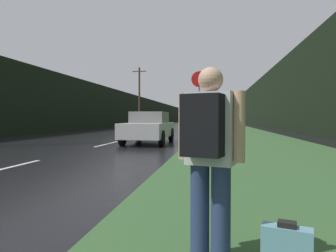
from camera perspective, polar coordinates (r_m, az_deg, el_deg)
grass_verge at (r=40.14m, az=11.29°, el=-0.25°), size 6.00×240.00×0.02m
lane_stripe_b at (r=8.12m, az=-29.16°, el=-7.20°), size 0.12×3.00×0.01m
lane_stripe_c at (r=14.26m, az=-11.54°, el=-3.37°), size 0.12×3.00×0.01m
lane_stripe_d at (r=20.95m, az=-4.86°, el=-1.80°), size 0.12×3.00×0.01m
treeline_far_side at (r=52.20m, az=-7.44°, el=3.03°), size 2.00×140.00×5.25m
treeline_near_side at (r=50.73m, az=17.63°, el=4.12°), size 2.00×140.00×7.20m
utility_pole_far at (r=39.55m, az=-5.48°, el=5.61°), size 1.80×0.24×7.84m
stop_sign at (r=12.29m, az=5.96°, el=4.60°), size 0.65×0.07×3.12m
hitchhiker_with_backpack at (r=2.45m, az=7.79°, el=-4.85°), size 0.54×0.48×1.62m
suitcase at (r=2.59m, az=21.68°, el=-21.40°), size 0.39×0.24×0.43m
car_passing_near at (r=14.46m, az=-3.63°, el=-0.26°), size 1.95×4.56×1.51m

